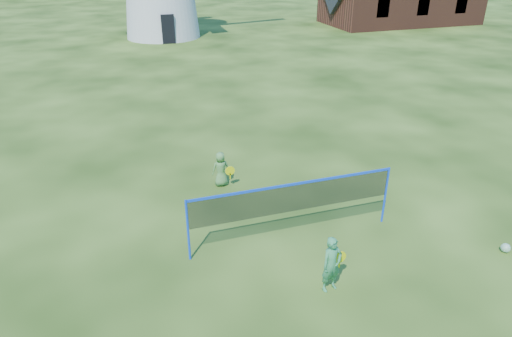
{
  "coord_description": "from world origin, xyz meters",
  "views": [
    {
      "loc": [
        -2.91,
        -8.96,
        6.47
      ],
      "look_at": [
        0.2,
        0.5,
        1.5
      ],
      "focal_mm": 31.9,
      "sensor_mm": 36.0,
      "label": 1
    }
  ],
  "objects": [
    {
      "name": "ground",
      "position": [
        0.0,
        0.0,
        0.0
      ],
      "size": [
        220.0,
        220.0,
        0.0
      ],
      "primitive_type": "plane",
      "color": "black",
      "rests_on": "ground"
    },
    {
      "name": "player_girl",
      "position": [
        0.85,
        -2.45,
        0.63
      ],
      "size": [
        0.67,
        0.38,
        1.25
      ],
      "rotation": [
        0.0,
        0.0,
        0.18
      ],
      "color": "#388C54",
      "rests_on": "ground"
    },
    {
      "name": "play_ball",
      "position": [
        5.29,
        -2.59,
        0.11
      ],
      "size": [
        0.22,
        0.22,
        0.22
      ],
      "primitive_type": "sphere",
      "color": "green",
      "rests_on": "ground"
    },
    {
      "name": "badminton_net",
      "position": [
        0.77,
        -0.57,
        1.14
      ],
      "size": [
        5.05,
        0.05,
        1.55
      ],
      "color": "blue",
      "rests_on": "ground"
    },
    {
      "name": "player_boy",
      "position": [
        -0.18,
        2.64,
        0.53
      ],
      "size": [
        0.62,
        0.41,
        1.05
      ],
      "rotation": [
        0.0,
        0.0,
        3.18
      ],
      "color": "#538B43",
      "rests_on": "ground"
    }
  ]
}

